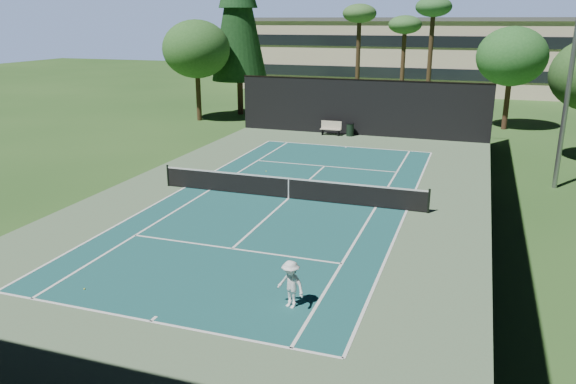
{
  "coord_description": "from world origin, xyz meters",
  "views": [
    {
      "loc": [
        8.09,
        -23.73,
        8.03
      ],
      "look_at": [
        1.0,
        -3.0,
        1.3
      ],
      "focal_mm": 35.0,
      "sensor_mm": 36.0,
      "label": 1
    }
  ],
  "objects_px": {
    "player": "(291,284)",
    "park_bench": "(331,128)",
    "tennis_ball_a": "(85,289)",
    "trash_bin": "(350,130)",
    "tennis_net": "(289,187)",
    "tennis_ball_c": "(297,182)",
    "tennis_ball_b": "(266,184)",
    "tennis_ball_d": "(266,171)"
  },
  "relations": [
    {
      "from": "tennis_net",
      "to": "park_bench",
      "type": "xyz_separation_m",
      "value": [
        -1.98,
        15.36,
        -0.01
      ]
    },
    {
      "from": "tennis_ball_d",
      "to": "park_bench",
      "type": "bearing_deg",
      "value": 86.08
    },
    {
      "from": "tennis_ball_c",
      "to": "player",
      "type": "bearing_deg",
      "value": -72.94
    },
    {
      "from": "tennis_net",
      "to": "trash_bin",
      "type": "bearing_deg",
      "value": 92.19
    },
    {
      "from": "tennis_net",
      "to": "tennis_ball_c",
      "type": "bearing_deg",
      "value": 99.12
    },
    {
      "from": "tennis_ball_d",
      "to": "trash_bin",
      "type": "height_order",
      "value": "trash_bin"
    },
    {
      "from": "tennis_ball_b",
      "to": "park_bench",
      "type": "xyz_separation_m",
      "value": [
        -0.16,
        13.52,
        0.51
      ]
    },
    {
      "from": "tennis_ball_c",
      "to": "tennis_net",
      "type": "bearing_deg",
      "value": -80.88
    },
    {
      "from": "tennis_ball_b",
      "to": "tennis_net",
      "type": "bearing_deg",
      "value": -45.21
    },
    {
      "from": "player",
      "to": "tennis_ball_b",
      "type": "height_order",
      "value": "player"
    },
    {
      "from": "tennis_net",
      "to": "tennis_ball_b",
      "type": "relative_size",
      "value": 171.2
    },
    {
      "from": "tennis_ball_c",
      "to": "park_bench",
      "type": "height_order",
      "value": "park_bench"
    },
    {
      "from": "tennis_net",
      "to": "trash_bin",
      "type": "height_order",
      "value": "tennis_net"
    },
    {
      "from": "tennis_net",
      "to": "tennis_ball_c",
      "type": "height_order",
      "value": "tennis_net"
    },
    {
      "from": "tennis_net",
      "to": "tennis_ball_b",
      "type": "bearing_deg",
      "value": 134.79
    },
    {
      "from": "tennis_ball_b",
      "to": "park_bench",
      "type": "relative_size",
      "value": 0.05
    },
    {
      "from": "tennis_ball_b",
      "to": "tennis_ball_c",
      "type": "relative_size",
      "value": 1.14
    },
    {
      "from": "tennis_ball_c",
      "to": "tennis_ball_a",
      "type": "bearing_deg",
      "value": -100.73
    },
    {
      "from": "tennis_ball_c",
      "to": "tennis_ball_b",
      "type": "bearing_deg",
      "value": -147.83
    },
    {
      "from": "tennis_ball_b",
      "to": "trash_bin",
      "type": "height_order",
      "value": "trash_bin"
    },
    {
      "from": "tennis_ball_b",
      "to": "tennis_ball_d",
      "type": "height_order",
      "value": "tennis_ball_b"
    },
    {
      "from": "tennis_net",
      "to": "park_bench",
      "type": "bearing_deg",
      "value": 97.35
    },
    {
      "from": "tennis_ball_d",
      "to": "trash_bin",
      "type": "bearing_deg",
      "value": 79.18
    },
    {
      "from": "tennis_ball_d",
      "to": "trash_bin",
      "type": "xyz_separation_m",
      "value": [
        2.15,
        11.27,
        0.45
      ]
    },
    {
      "from": "tennis_net",
      "to": "player",
      "type": "xyz_separation_m",
      "value": [
        3.41,
        -9.8,
        0.17
      ]
    },
    {
      "from": "player",
      "to": "trash_bin",
      "type": "height_order",
      "value": "player"
    },
    {
      "from": "tennis_ball_a",
      "to": "trash_bin",
      "type": "distance_m",
      "value": 26.45
    },
    {
      "from": "tennis_ball_b",
      "to": "trash_bin",
      "type": "bearing_deg",
      "value": 84.84
    },
    {
      "from": "tennis_ball_c",
      "to": "trash_bin",
      "type": "height_order",
      "value": "trash_bin"
    },
    {
      "from": "player",
      "to": "tennis_ball_c",
      "type": "relative_size",
      "value": 22.03
    },
    {
      "from": "player",
      "to": "tennis_ball_d",
      "type": "xyz_separation_m",
      "value": [
        -6.15,
        14.02,
        -0.69
      ]
    },
    {
      "from": "player",
      "to": "tennis_ball_b",
      "type": "xyz_separation_m",
      "value": [
        -5.23,
        11.64,
        -0.69
      ]
    },
    {
      "from": "player",
      "to": "park_bench",
      "type": "distance_m",
      "value": 25.74
    },
    {
      "from": "tennis_ball_a",
      "to": "trash_bin",
      "type": "relative_size",
      "value": 0.06
    },
    {
      "from": "tennis_net",
      "to": "park_bench",
      "type": "relative_size",
      "value": 8.6
    },
    {
      "from": "tennis_ball_d",
      "to": "tennis_ball_a",
      "type": "bearing_deg",
      "value": -90.99
    },
    {
      "from": "tennis_ball_a",
      "to": "tennis_ball_d",
      "type": "height_order",
      "value": "tennis_ball_d"
    },
    {
      "from": "tennis_ball_a",
      "to": "tennis_ball_b",
      "type": "bearing_deg",
      "value": 84.69
    },
    {
      "from": "tennis_ball_a",
      "to": "trash_bin",
      "type": "height_order",
      "value": "trash_bin"
    },
    {
      "from": "tennis_ball_b",
      "to": "tennis_ball_c",
      "type": "distance_m",
      "value": 1.64
    },
    {
      "from": "tennis_ball_c",
      "to": "trash_bin",
      "type": "xyz_separation_m",
      "value": [
        -0.16,
        12.77,
        0.45
      ]
    },
    {
      "from": "tennis_ball_b",
      "to": "player",
      "type": "bearing_deg",
      "value": -65.8
    }
  ]
}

